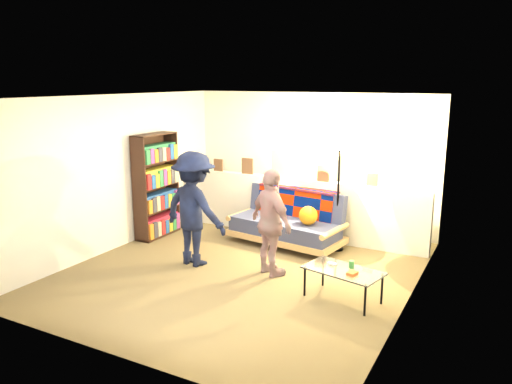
% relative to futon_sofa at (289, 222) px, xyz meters
% --- Properties ---
extents(ground, '(5.00, 5.00, 0.00)m').
position_rel_futon_sofa_xyz_m(ground, '(-0.09, -1.36, -0.37)').
color(ground, brown).
rests_on(ground, ground).
extents(room_shell, '(4.60, 5.05, 2.45)m').
position_rel_futon_sofa_xyz_m(room_shell, '(-0.09, -0.89, 1.30)').
color(room_shell, silver).
rests_on(room_shell, ground).
extents(half_wall_ledge, '(4.45, 0.15, 1.00)m').
position_rel_futon_sofa_xyz_m(half_wall_ledge, '(-0.09, 0.44, 0.13)').
color(half_wall_ledge, silver).
rests_on(half_wall_ledge, ground).
extents(ledge_decor, '(2.97, 0.02, 0.45)m').
position_rel_futon_sofa_xyz_m(ledge_decor, '(-0.32, 0.42, 0.81)').
color(ledge_decor, brown).
rests_on(ledge_decor, half_wall_ledge).
extents(futon_sofa, '(1.93, 1.11, 0.79)m').
position_rel_futon_sofa_xyz_m(futon_sofa, '(0.00, 0.00, 0.00)').
color(futon_sofa, tan).
rests_on(futon_sofa, ground).
extents(bookshelf, '(0.29, 0.87, 1.74)m').
position_rel_futon_sofa_xyz_m(bookshelf, '(-2.17, -0.63, 0.45)').
color(bookshelf, black).
rests_on(bookshelf, ground).
extents(coffee_table, '(1.02, 0.70, 0.48)m').
position_rel_futon_sofa_xyz_m(coffee_table, '(1.45, -1.62, -0.01)').
color(coffee_table, black).
rests_on(coffee_table, ground).
extents(floor_lamp, '(0.38, 0.29, 1.65)m').
position_rel_futon_sofa_xyz_m(floor_lamp, '(0.78, 0.13, 0.80)').
color(floor_lamp, black).
rests_on(floor_lamp, ground).
extents(person_left, '(1.15, 0.77, 1.64)m').
position_rel_futon_sofa_xyz_m(person_left, '(-0.83, -1.44, 0.45)').
color(person_left, black).
rests_on(person_left, ground).
extents(person_right, '(0.92, 0.75, 1.47)m').
position_rel_futon_sofa_xyz_m(person_right, '(0.32, -1.30, 0.37)').
color(person_right, '#CF8691').
rests_on(person_right, ground).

